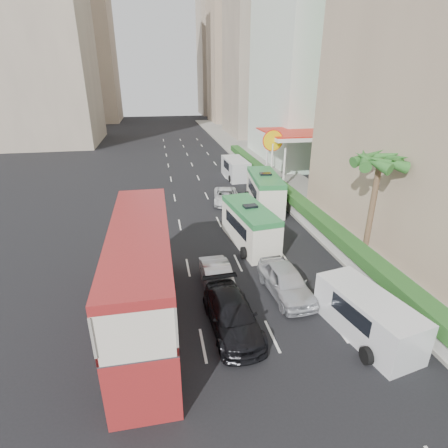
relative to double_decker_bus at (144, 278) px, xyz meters
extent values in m
plane|color=black|center=(6.00, 0.00, -2.53)|extent=(200.00, 200.00, 0.00)
cube|color=maroon|center=(0.00, 0.00, 0.00)|extent=(2.50, 11.00, 5.06)
imported|color=silver|center=(3.81, 2.23, -2.53)|extent=(1.61, 4.36, 1.43)
imported|color=silver|center=(7.36, 1.13, -2.53)|extent=(2.22, 4.85, 1.61)
imported|color=black|center=(3.91, -1.08, -2.53)|extent=(2.39, 5.29, 1.50)
imported|color=silver|center=(7.08, 16.66, -2.53)|extent=(2.89, 4.92, 1.29)
cube|color=silver|center=(7.02, 7.62, -1.15)|extent=(2.81, 6.43, 2.76)
cube|color=silver|center=(10.31, 14.78, -1.02)|extent=(2.98, 7.00, 3.01)
cube|color=silver|center=(9.81, -2.65, -1.51)|extent=(2.98, 5.39, 2.04)
cube|color=silver|center=(9.95, 25.20, -1.42)|extent=(2.41, 5.61, 2.21)
cube|color=#99968C|center=(15.00, 25.00, -2.44)|extent=(6.00, 120.00, 0.18)
cube|color=silver|center=(12.20, 14.00, -1.85)|extent=(0.30, 44.00, 1.00)
cube|color=#2D6626|center=(12.20, 14.00, -1.00)|extent=(1.10, 44.00, 0.70)
cylinder|color=brown|center=(13.80, 4.00, 0.85)|extent=(0.36, 0.36, 6.40)
cube|color=silver|center=(16.00, 23.00, 0.22)|extent=(6.50, 8.00, 5.50)
cube|color=tan|center=(23.00, 82.00, 19.47)|extent=(14.00, 14.00, 44.00)
cube|color=tan|center=(23.00, 104.00, 17.47)|extent=(14.00, 14.00, 40.00)
cube|color=tan|center=(-16.00, 90.00, 20.47)|extent=(16.00, 16.00, 46.00)
camera|label=1|loc=(1.02, -14.13, 8.41)|focal=28.00mm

